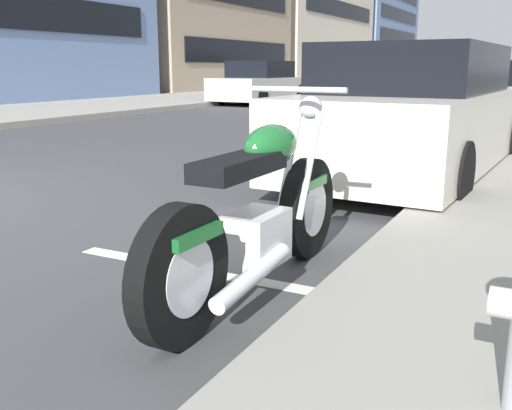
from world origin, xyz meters
TOP-DOWN VIEW (x-y plane):
  - sidewalk_far_curb at (12.00, 6.92)m, footprint 120.00×5.00m
  - parking_stall_stripe at (0.00, -3.82)m, footprint 0.12×2.20m
  - parked_motorcycle at (-0.12, -4.12)m, footprint 2.12×0.62m
  - parked_car_at_intersection at (3.96, -4.08)m, footprint 4.76×2.00m
  - parked_car_mid_block at (9.92, -3.95)m, footprint 4.55×1.91m
  - parked_car_behind_motorcycle at (16.05, -4.10)m, footprint 4.06×1.88m
  - parked_car_far_down_curb at (21.33, -3.85)m, footprint 4.12×1.98m
  - crossing_truck at (30.50, 1.88)m, footprint 2.44×5.58m
  - car_opposite_curb at (15.24, 3.68)m, footprint 4.29×1.93m
  - townhouse_mid_block at (24.04, 13.33)m, footprint 12.29×8.29m
  - townhouse_corner_block at (39.15, 14.04)m, footprint 15.93×9.71m
  - townhouse_near_left at (56.14, 13.97)m, footprint 15.90×9.58m

SIDE VIEW (x-z plane):
  - parking_stall_stripe at x=0.00m, z-range 0.00..0.01m
  - sidewalk_far_curb at x=12.00m, z-range 0.00..0.14m
  - parked_motorcycle at x=-0.12m, z-range -0.13..1.00m
  - parked_car_far_down_curb at x=21.33m, z-range -0.04..1.30m
  - parked_car_mid_block at x=9.92m, z-range -0.03..1.33m
  - parked_car_behind_motorcycle at x=16.05m, z-range -0.05..1.37m
  - car_opposite_curb at x=15.24m, z-range -0.05..1.38m
  - parked_car_at_intersection at x=3.96m, z-range -0.03..1.45m
  - crossing_truck at x=30.50m, z-range 0.04..1.98m
  - townhouse_mid_block at x=24.04m, z-range 0.00..8.99m
  - townhouse_near_left at x=56.14m, z-range 0.00..9.63m
  - townhouse_corner_block at x=39.15m, z-range 0.00..9.90m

